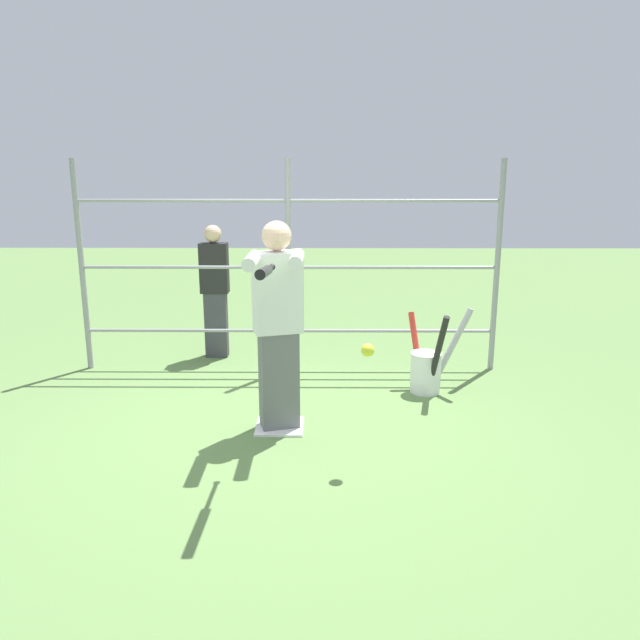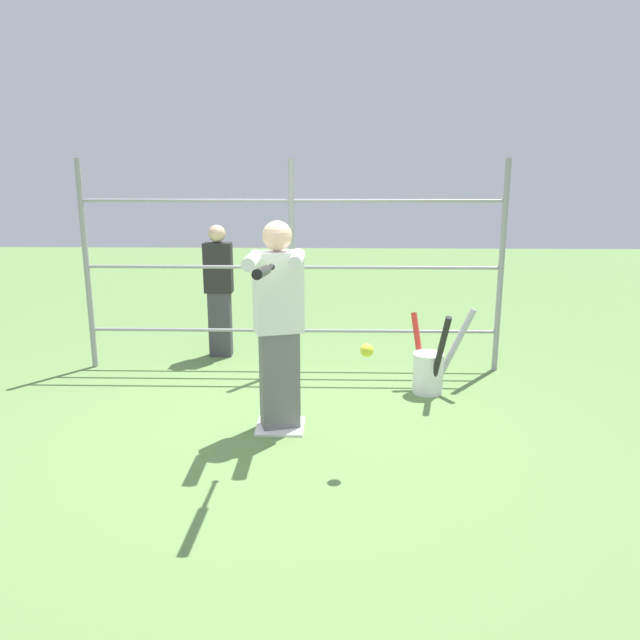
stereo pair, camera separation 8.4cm
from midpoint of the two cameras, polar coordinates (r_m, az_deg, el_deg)
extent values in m
plane|color=#608447|center=(5.37, -3.19, -9.75)|extent=(24.00, 24.00, 0.00)
cube|color=white|center=(5.37, -3.19, -9.65)|extent=(0.40, 0.40, 0.02)
cylinder|color=#939399|center=(6.82, 16.57, 4.57)|extent=(0.06, 0.06, 2.24)
cylinder|color=#939399|center=(6.60, -2.20, 4.84)|extent=(0.06, 0.06, 2.24)
cylinder|color=#939399|center=(7.09, -20.25, 4.62)|extent=(0.06, 0.06, 2.24)
cylinder|color=#939399|center=(6.75, -2.15, -0.97)|extent=(4.39, 0.04, 0.04)
cylinder|color=#939399|center=(6.60, -2.20, 4.84)|extent=(4.39, 0.04, 0.04)
cylinder|color=#939399|center=(6.53, -2.26, 10.85)|extent=(4.39, 0.04, 0.04)
cube|color=slate|center=(5.22, -3.25, -5.53)|extent=(0.35, 0.28, 0.84)
cube|color=white|center=(5.02, -3.37, 2.55)|extent=(0.43, 0.32, 0.66)
sphere|color=beige|center=(4.95, -3.44, 7.70)|extent=(0.24, 0.24, 0.24)
cylinder|color=white|center=(4.78, -1.62, 5.62)|extent=(0.10, 0.47, 0.10)
cylinder|color=white|center=(4.71, -5.72, 5.45)|extent=(0.10, 0.47, 0.10)
sphere|color=black|center=(4.52, -3.91, 4.86)|extent=(0.05, 0.05, 0.05)
cylinder|color=black|center=(4.35, -4.12, 4.74)|extent=(0.03, 0.34, 0.06)
cylinder|color=black|center=(3.93, -4.72, 4.40)|extent=(0.07, 0.51, 0.12)
sphere|color=yellow|center=(4.45, 4.85, -2.79)|extent=(0.10, 0.10, 0.10)
cylinder|color=white|center=(6.17, 10.22, -4.83)|extent=(0.29, 0.29, 0.39)
torus|color=white|center=(6.11, 10.30, -3.07)|extent=(0.30, 0.30, 0.01)
cylinder|color=#B2B2B7|center=(6.15, 12.48, -2.67)|extent=(0.41, 0.07, 0.82)
cylinder|color=black|center=(5.95, 11.25, -3.19)|extent=(0.18, 0.32, 0.81)
cylinder|color=red|center=(6.26, 9.41, -2.68)|extent=(0.18, 0.30, 0.72)
cube|color=#3F3F47|center=(7.30, -8.77, -0.38)|extent=(0.25, 0.16, 0.75)
cube|color=black|center=(7.16, -8.96, 4.75)|extent=(0.31, 0.17, 0.57)
sphere|color=beige|center=(7.11, -9.08, 7.81)|extent=(0.19, 0.19, 0.19)
camera|label=1|loc=(0.04, -89.50, 0.12)|focal=35.00mm
camera|label=2|loc=(0.04, 90.50, -0.12)|focal=35.00mm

